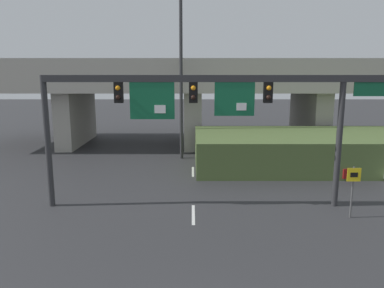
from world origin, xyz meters
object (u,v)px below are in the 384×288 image
object	(u,v)px
speed_limit_sign	(351,185)
parked_sedan_near_right	(365,165)
highway_light_pole_near	(180,66)
signal_gantry	(216,100)

from	to	relation	value
speed_limit_sign	parked_sedan_near_right	world-z (taller)	speed_limit_sign
highway_light_pole_near	parked_sedan_near_right	bearing A→B (deg)	-22.24
signal_gantry	parked_sedan_near_right	distance (m)	11.94
speed_limit_sign	parked_sedan_near_right	size ratio (longest dim) A/B	0.51
signal_gantry	highway_light_pole_near	bearing A→B (deg)	101.01
speed_limit_sign	parked_sedan_near_right	distance (m)	7.88
signal_gantry	speed_limit_sign	bearing A→B (deg)	-14.45
signal_gantry	speed_limit_sign	size ratio (longest dim) A/B	7.44
speed_limit_sign	highway_light_pole_near	size ratio (longest dim) A/B	0.18
speed_limit_sign	signal_gantry	bearing A→B (deg)	165.55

